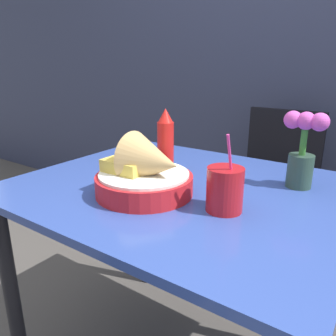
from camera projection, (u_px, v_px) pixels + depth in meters
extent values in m
cube|color=#2D334C|center=(300.00, 34.00, 1.87)|extent=(7.00, 0.06, 2.60)
cube|color=#334C9E|center=(181.00, 188.00, 1.04)|extent=(1.01, 0.85, 0.02)
cylinder|color=black|center=(12.00, 298.00, 1.11)|extent=(0.05, 0.05, 0.74)
cylinder|color=black|center=(145.00, 219.00, 1.69)|extent=(0.05, 0.05, 0.74)
cylinder|color=black|center=(334.00, 280.00, 1.21)|extent=(0.05, 0.05, 0.74)
cylinder|color=black|center=(221.00, 242.00, 1.75)|extent=(0.03, 0.03, 0.45)
cylinder|color=black|center=(289.00, 264.00, 1.56)|extent=(0.03, 0.03, 0.45)
cylinder|color=black|center=(246.00, 217.00, 2.04)|extent=(0.03, 0.03, 0.45)
cylinder|color=black|center=(307.00, 233.00, 1.84)|extent=(0.03, 0.03, 0.45)
cube|color=black|center=(269.00, 198.00, 1.73)|extent=(0.40, 0.40, 0.02)
cube|color=black|center=(284.00, 149.00, 1.80)|extent=(0.40, 0.03, 0.44)
cylinder|color=red|center=(144.00, 185.00, 0.96)|extent=(0.28, 0.28, 0.06)
cylinder|color=white|center=(144.00, 174.00, 0.95)|extent=(0.26, 0.26, 0.01)
cone|color=tan|center=(154.00, 162.00, 0.91)|extent=(0.16, 0.16, 0.16)
cube|color=#E5C14C|center=(128.00, 166.00, 0.96)|extent=(0.13, 0.10, 0.04)
cylinder|color=red|center=(166.00, 147.00, 1.14)|extent=(0.06, 0.06, 0.18)
cone|color=red|center=(165.00, 115.00, 1.10)|extent=(0.05, 0.05, 0.05)
cylinder|color=red|center=(225.00, 190.00, 0.84)|extent=(0.10, 0.10, 0.12)
cylinder|color=black|center=(225.00, 193.00, 0.84)|extent=(0.09, 0.09, 0.10)
cylinder|color=#EA3884|center=(231.00, 171.00, 0.81)|extent=(0.01, 0.07, 0.20)
cylinder|color=#2D4738|center=(300.00, 171.00, 1.00)|extent=(0.08, 0.08, 0.10)
cylinder|color=#33722D|center=(304.00, 140.00, 0.97)|extent=(0.02, 0.02, 0.09)
sphere|color=#D14CB2|center=(306.00, 121.00, 0.96)|extent=(0.05, 0.05, 0.05)
sphere|color=#D14CB2|center=(293.00, 120.00, 0.98)|extent=(0.05, 0.05, 0.05)
sphere|color=#D14CB2|center=(320.00, 122.00, 0.94)|extent=(0.05, 0.05, 0.05)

